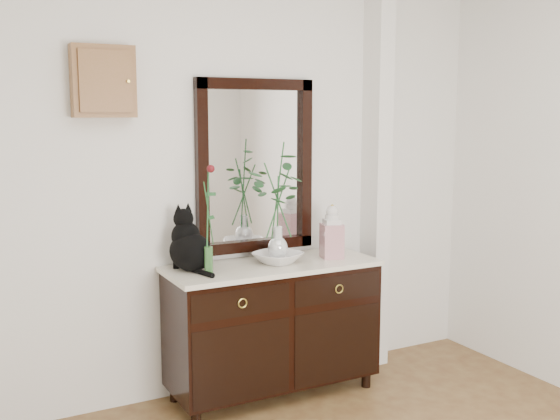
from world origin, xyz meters
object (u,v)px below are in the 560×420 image
lotus_bowl (278,258)px  ginger_jar (332,231)px  sideboard (273,322)px  cat (191,239)px

lotus_bowl → ginger_jar: bearing=-3.3°
ginger_jar → lotus_bowl: bearing=176.7°
sideboard → cat: size_ratio=3.57×
cat → ginger_jar: (0.92, -0.10, -0.01)m
ginger_jar → cat: bearing=173.7°
cat → lotus_bowl: 0.57m
sideboard → cat: 0.76m
lotus_bowl → ginger_jar: (0.38, -0.02, 0.14)m
cat → ginger_jar: cat is taller
cat → lotus_bowl: bearing=-23.1°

